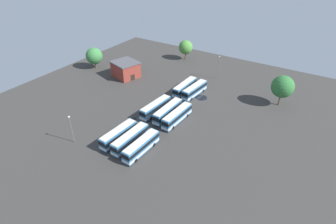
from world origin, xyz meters
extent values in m
plane|color=#383533|center=(0.00, 0.00, 0.00)|extent=(112.78, 112.78, 0.00)
cube|color=teal|center=(-16.39, -3.26, 1.90)|extent=(12.26, 2.70, 3.20)
cube|color=beige|center=(-16.39, -3.26, 3.57)|extent=(11.77, 2.49, 0.14)
cube|color=black|center=(-16.39, -3.26, 2.41)|extent=(12.32, 2.73, 1.02)
cube|color=silver|center=(-16.39, -3.26, 1.00)|extent=(12.32, 2.73, 0.64)
cube|color=black|center=(-10.27, -3.38, 2.51)|extent=(0.10, 2.02, 1.18)
cylinder|color=black|center=(-12.58, -2.20, 0.50)|extent=(1.01, 0.32, 1.00)
cylinder|color=black|center=(-12.62, -4.46, 0.50)|extent=(1.01, 0.32, 1.00)
cylinder|color=black|center=(-20.15, -2.05, 0.50)|extent=(1.01, 0.32, 1.00)
cylinder|color=black|center=(-20.19, -4.31, 0.50)|extent=(1.01, 0.32, 1.00)
cube|color=teal|center=(-16.39, 0.54, 1.90)|extent=(11.94, 3.51, 3.20)
cube|color=beige|center=(-16.39, 0.54, 3.57)|extent=(11.45, 3.27, 0.14)
cube|color=black|center=(-16.39, 0.54, 2.41)|extent=(12.00, 3.55, 1.02)
cube|color=silver|center=(-16.39, 0.54, 1.00)|extent=(12.00, 3.55, 0.64)
cube|color=black|center=(-10.52, 0.01, 2.51)|extent=(0.24, 2.01, 1.18)
cylinder|color=black|center=(-12.65, 1.34, 0.50)|extent=(1.02, 0.39, 1.00)
cylinder|color=black|center=(-12.86, -0.91, 0.50)|extent=(1.02, 0.39, 1.00)
cylinder|color=black|center=(-19.92, 2.00, 0.50)|extent=(1.02, 0.39, 1.00)
cylinder|color=black|center=(-20.12, -0.25, 0.50)|extent=(1.02, 0.39, 1.00)
cube|color=teal|center=(-0.01, -4.09, 1.90)|extent=(12.27, 3.32, 3.20)
cube|color=beige|center=(-0.01, -4.09, 3.57)|extent=(11.77, 3.09, 0.14)
cube|color=black|center=(-0.01, -4.09, 2.41)|extent=(12.33, 3.36, 1.02)
cube|color=silver|center=(-0.01, -4.09, 1.00)|extent=(12.33, 3.36, 0.64)
cube|color=black|center=(6.05, -4.53, 2.51)|extent=(0.20, 2.01, 1.18)
cylinder|color=black|center=(3.82, -3.24, 0.50)|extent=(1.02, 0.37, 1.00)
cylinder|color=black|center=(3.65, -5.49, 0.50)|extent=(1.02, 0.37, 1.00)
cylinder|color=black|center=(-3.68, -2.70, 0.50)|extent=(1.02, 0.37, 1.00)
cylinder|color=black|center=(-3.84, -4.95, 0.50)|extent=(1.02, 0.37, 1.00)
cube|color=teal|center=(-0.21, 0.18, 1.90)|extent=(12.40, 2.69, 3.20)
cube|color=beige|center=(-0.21, 0.18, 3.57)|extent=(11.90, 2.49, 0.14)
cube|color=black|center=(-0.21, 0.18, 2.41)|extent=(12.46, 2.73, 1.02)
cube|color=silver|center=(-0.21, 0.18, 1.00)|extent=(12.46, 2.73, 0.64)
cube|color=black|center=(5.98, 0.06, 2.51)|extent=(0.10, 2.02, 1.18)
cylinder|color=black|center=(3.64, 1.23, 0.50)|extent=(1.01, 0.32, 1.00)
cylinder|color=black|center=(3.60, -1.03, 0.50)|extent=(1.01, 0.32, 1.00)
cylinder|color=black|center=(-4.01, 1.38, 0.50)|extent=(1.01, 0.32, 1.00)
cylinder|color=black|center=(-4.06, -0.88, 0.50)|extent=(1.01, 0.32, 1.00)
cube|color=teal|center=(0.49, 3.80, 1.90)|extent=(12.37, 2.97, 3.20)
cube|color=beige|center=(0.49, 3.80, 3.57)|extent=(11.87, 2.76, 0.14)
cube|color=black|center=(0.49, 3.80, 2.41)|extent=(12.43, 3.01, 1.02)
cube|color=silver|center=(0.49, 3.80, 1.00)|extent=(12.43, 3.01, 0.64)
cube|color=black|center=(6.64, 3.54, 2.51)|extent=(0.14, 2.02, 1.18)
cylinder|color=black|center=(4.34, 4.77, 0.50)|extent=(1.01, 0.34, 1.00)
cylinder|color=black|center=(4.25, 2.51, 0.50)|extent=(1.01, 0.34, 1.00)
cylinder|color=black|center=(-3.26, 5.09, 0.50)|extent=(1.01, 0.34, 1.00)
cylinder|color=black|center=(-3.36, 2.83, 0.50)|extent=(1.01, 0.34, 1.00)
cube|color=teal|center=(16.33, -4.51, 1.90)|extent=(11.70, 3.09, 3.20)
cube|color=beige|center=(16.33, -4.51, 3.57)|extent=(11.22, 2.87, 0.14)
cube|color=black|center=(16.33, -4.51, 2.41)|extent=(11.76, 3.13, 1.02)
cube|color=silver|center=(16.33, -4.51, 1.00)|extent=(11.76, 3.13, 0.64)
cube|color=black|center=(22.12, -4.83, 2.51)|extent=(0.17, 2.02, 1.18)
cylinder|color=black|center=(19.98, -3.58, 0.50)|extent=(1.01, 0.35, 1.00)
cylinder|color=black|center=(19.85, -5.84, 0.50)|extent=(1.01, 0.35, 1.00)
cylinder|color=black|center=(12.81, -3.19, 0.50)|extent=(1.01, 0.35, 1.00)
cylinder|color=black|center=(12.68, -5.44, 0.50)|extent=(1.01, 0.35, 1.00)
cube|color=teal|center=(16.06, -0.78, 1.90)|extent=(12.14, 2.77, 3.20)
cube|color=beige|center=(16.06, -0.78, 3.57)|extent=(11.65, 2.56, 0.14)
cube|color=black|center=(16.06, -0.78, 2.41)|extent=(12.20, 2.81, 1.02)
cube|color=silver|center=(16.06, -0.78, 1.00)|extent=(12.20, 2.81, 0.64)
cube|color=black|center=(22.11, -0.93, 2.51)|extent=(0.11, 2.02, 1.18)
cylinder|color=black|center=(19.84, 0.26, 0.50)|extent=(1.01, 0.33, 1.00)
cylinder|color=black|center=(19.78, -2.00, 0.50)|extent=(1.01, 0.33, 1.00)
cylinder|color=black|center=(12.35, 0.45, 0.50)|extent=(1.01, 0.33, 1.00)
cylinder|color=black|center=(12.29, -1.81, 0.50)|extent=(1.01, 0.33, 1.00)
cube|color=teal|center=(16.86, 3.31, 1.90)|extent=(11.71, 2.86, 3.20)
cube|color=beige|center=(16.86, 3.31, 3.57)|extent=(11.23, 2.65, 0.14)
cube|color=black|center=(16.86, 3.31, 2.41)|extent=(11.76, 2.90, 1.02)
cube|color=silver|center=(16.86, 3.31, 1.00)|extent=(11.76, 2.90, 0.64)
cube|color=black|center=(22.68, 3.11, 2.51)|extent=(0.13, 2.02, 1.18)
cylinder|color=black|center=(20.50, 4.31, 0.50)|extent=(1.01, 0.33, 1.00)
cylinder|color=black|center=(20.42, 2.05, 0.50)|extent=(1.01, 0.33, 1.00)
cylinder|color=black|center=(13.29, 4.56, 0.50)|extent=(1.01, 0.33, 1.00)
cylinder|color=black|center=(13.22, 2.30, 0.50)|extent=(1.01, 0.33, 1.00)
cube|color=maroon|center=(-15.35, -28.60, 2.81)|extent=(10.00, 10.53, 5.62)
cube|color=#4C4C51|center=(-15.35, -28.60, 5.80)|extent=(10.60, 11.17, 0.36)
cube|color=black|center=(-14.16, -24.40, 1.10)|extent=(1.75, 0.55, 2.20)
cube|color=slate|center=(-17.11, -30.79, 3.69)|extent=(8.26, 6.41, 0.20)
cylinder|color=#59595B|center=(-13.29, -28.19, 1.80)|extent=(0.20, 0.20, 3.59)
cylinder|color=#59595B|center=(-13.50, -33.68, 1.80)|extent=(0.20, 0.20, 3.59)
cylinder|color=#59595B|center=(-20.71, -27.89, 1.80)|extent=(0.20, 0.20, 3.59)
cylinder|color=#59595B|center=(-20.93, -33.39, 1.80)|extent=(0.20, 0.20, 3.59)
cylinder|color=slate|center=(-32.70, 1.72, 4.28)|extent=(0.16, 0.16, 8.57)
cube|color=silver|center=(-32.70, 1.72, 8.75)|extent=(0.56, 0.28, 0.20)
cylinder|color=slate|center=(23.10, -14.02, 3.86)|extent=(0.16, 0.16, 7.71)
cube|color=silver|center=(23.10, -14.02, 7.89)|extent=(0.56, 0.28, 0.20)
cylinder|color=brown|center=(-14.93, -44.45, 1.17)|extent=(0.44, 0.44, 2.34)
sphere|color=#387A3D|center=(-14.93, -44.45, 5.16)|extent=(6.63, 6.63, 6.63)
cylinder|color=brown|center=(-25.21, 26.29, 1.77)|extent=(0.44, 0.44, 3.55)
sphere|color=#2D6B33|center=(-25.21, 26.29, 6.51)|extent=(6.96, 6.96, 6.96)
cylinder|color=brown|center=(-43.13, -18.19, 1.44)|extent=(0.44, 0.44, 2.88)
sphere|color=#478438|center=(-43.13, -18.19, 5.44)|extent=(6.02, 6.02, 6.02)
cylinder|color=black|center=(6.20, -7.64, 0.00)|extent=(1.72, 1.72, 0.01)
cylinder|color=black|center=(-16.03, 3.34, 0.00)|extent=(4.00, 4.00, 0.01)
camera|label=1|loc=(57.60, 37.26, 45.41)|focal=29.38mm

